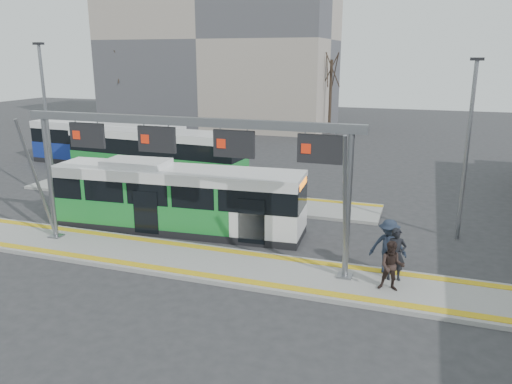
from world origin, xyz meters
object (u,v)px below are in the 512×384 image
at_px(gantry, 185,147).
at_px(hero_bus, 176,199).
at_px(passenger_c, 388,246).
at_px(passenger_a, 396,254).
at_px(passenger_b, 392,266).

xyz_separation_m(gantry, hero_bus, (-2.00, 2.88, -2.91)).
bearing_deg(passenger_c, passenger_a, -67.64).
distance_m(gantry, passenger_c, 7.89).
xyz_separation_m(passenger_a, passenger_b, (-0.06, -0.84, -0.08)).
bearing_deg(passenger_b, hero_bus, 156.27).
distance_m(gantry, hero_bus, 4.56).
bearing_deg(passenger_c, gantry, 178.46).
height_order(gantry, passenger_a, gantry).
relative_size(passenger_a, passenger_b, 1.10).
bearing_deg(hero_bus, gantry, -59.22).
bearing_deg(passenger_a, passenger_b, -107.45).
bearing_deg(gantry, hero_bus, 124.76).
height_order(gantry, passenger_c, gantry).
height_order(passenger_b, passenger_c, passenger_c).
distance_m(passenger_a, passenger_c, 0.57).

